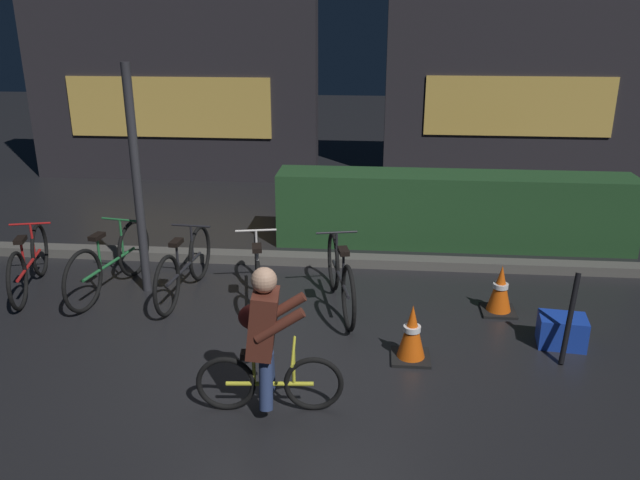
% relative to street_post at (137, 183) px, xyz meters
% --- Properties ---
extents(ground_plane, '(40.00, 40.00, 0.00)m').
position_rel_street_post_xyz_m(ground_plane, '(1.88, -1.20, -1.29)').
color(ground_plane, black).
extents(sidewalk_curb, '(12.00, 0.24, 0.12)m').
position_rel_street_post_xyz_m(sidewalk_curb, '(1.88, 1.00, -1.23)').
color(sidewalk_curb, '#56544F').
rests_on(sidewalk_curb, ground).
extents(hedge_row, '(4.80, 0.70, 1.00)m').
position_rel_street_post_xyz_m(hedge_row, '(3.68, 1.90, -0.78)').
color(hedge_row, '#214723').
rests_on(hedge_row, ground).
extents(storefront_left, '(5.46, 0.54, 4.84)m').
position_rel_street_post_xyz_m(storefront_left, '(-1.25, 5.30, 1.12)').
color(storefront_left, '#262328').
rests_on(storefront_left, ground).
extents(storefront_right, '(4.97, 0.54, 4.58)m').
position_rel_street_post_xyz_m(storefront_right, '(5.23, 6.00, 0.99)').
color(storefront_right, '#262328').
rests_on(storefront_right, ground).
extents(street_post, '(0.10, 0.10, 2.57)m').
position_rel_street_post_xyz_m(street_post, '(0.00, 0.00, 0.00)').
color(street_post, '#2D2D33').
rests_on(street_post, ground).
extents(parked_bike_leftmost, '(0.51, 1.57, 0.74)m').
position_rel_street_post_xyz_m(parked_bike_leftmost, '(-1.32, -0.13, -0.95)').
color(parked_bike_leftmost, black).
rests_on(parked_bike_leftmost, ground).
extents(parked_bike_left_mid, '(0.46, 1.72, 0.80)m').
position_rel_street_post_xyz_m(parked_bike_left_mid, '(-0.38, -0.08, -0.92)').
color(parked_bike_left_mid, black).
rests_on(parked_bike_left_mid, ground).
extents(parked_bike_center_left, '(0.46, 1.65, 0.76)m').
position_rel_street_post_xyz_m(parked_bike_center_left, '(0.49, -0.10, -0.94)').
color(parked_bike_center_left, black).
rests_on(parked_bike_center_left, ground).
extents(parked_bike_center_right, '(0.47, 1.62, 0.76)m').
position_rel_street_post_xyz_m(parked_bike_center_right, '(1.35, -0.19, -0.94)').
color(parked_bike_center_right, black).
rests_on(parked_bike_center_right, ground).
extents(parked_bike_right_mid, '(0.50, 1.67, 0.78)m').
position_rel_street_post_xyz_m(parked_bike_right_mid, '(2.27, -0.25, -0.93)').
color(parked_bike_right_mid, black).
rests_on(parked_bike_right_mid, ground).
extents(traffic_cone_near, '(0.36, 0.36, 0.55)m').
position_rel_street_post_xyz_m(traffic_cone_near, '(2.99, -1.30, -1.02)').
color(traffic_cone_near, black).
rests_on(traffic_cone_near, ground).
extents(traffic_cone_far, '(0.36, 0.36, 0.54)m').
position_rel_street_post_xyz_m(traffic_cone_far, '(3.97, -0.22, -1.03)').
color(traffic_cone_far, black).
rests_on(traffic_cone_far, ground).
extents(blue_crate, '(0.47, 0.37, 0.30)m').
position_rel_street_post_xyz_m(blue_crate, '(4.45, -0.90, -1.14)').
color(blue_crate, '#193DB7').
rests_on(blue_crate, ground).
extents(cyclist, '(1.19, 0.50, 1.25)m').
position_rel_street_post_xyz_m(cyclist, '(1.79, -2.20, -0.66)').
color(cyclist, black).
rests_on(cyclist, ground).
extents(closed_umbrella, '(0.19, 0.32, 0.82)m').
position_rel_street_post_xyz_m(closed_umbrella, '(4.43, -1.15, -0.88)').
color(closed_umbrella, black).
rests_on(closed_umbrella, ground).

